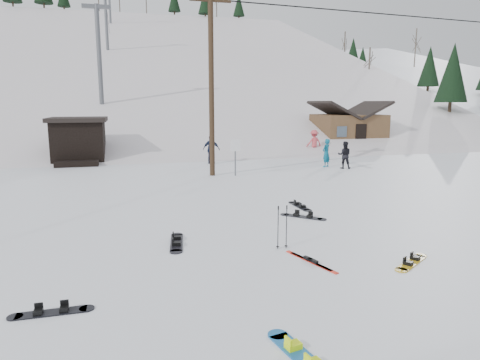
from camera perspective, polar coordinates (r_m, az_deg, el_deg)
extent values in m
plane|color=white|center=(8.20, 1.51, -16.10)|extent=(200.00, 200.00, 0.00)
cube|color=silver|center=(64.03, -12.41, -4.08)|extent=(60.00, 85.24, 65.97)
cube|color=white|center=(71.23, 19.97, -2.19)|extent=(45.66, 93.98, 54.59)
cylinder|color=#3A2819|center=(21.46, -3.84, 12.56)|extent=(0.26, 0.26, 9.00)
cube|color=#3A2819|center=(21.96, -3.97, 22.78)|extent=(2.00, 0.12, 0.12)
cylinder|color=#595B60|center=(21.46, -0.63, 2.95)|extent=(0.07, 0.07, 1.80)
cube|color=white|center=(21.35, -0.61, 4.67)|extent=(0.50, 0.04, 0.60)
cube|color=black|center=(28.31, -20.65, 4.79)|extent=(3.00, 3.00, 2.50)
cube|color=black|center=(28.22, -20.83, 7.56)|extent=(3.40, 3.40, 0.25)
cube|color=black|center=(26.65, -20.88, 2.09)|extent=(2.40, 1.20, 0.30)
cylinder|color=#595B60|center=(37.28, -18.25, 15.35)|extent=(0.36, 0.36, 8.00)
cube|color=#595B60|center=(37.83, -18.60, 21.08)|extent=(2.20, 0.30, 0.30)
cylinder|color=#595B60|center=(57.97, -17.42, 19.89)|extent=(0.36, 0.36, 8.00)
cube|color=brown|center=(35.50, 14.17, 6.29)|extent=(5.00, 4.00, 2.70)
cube|color=black|center=(34.81, 12.32, 9.09)|extent=(2.69, 4.40, 1.43)
cube|color=black|center=(36.10, 16.20, 8.96)|extent=(2.69, 4.40, 1.43)
cube|color=black|center=(33.77, 15.80, 5.59)|extent=(0.90, 0.06, 1.90)
cube|color=#1B68B0|center=(6.74, 8.38, -22.42)|extent=(0.60, 1.42, 0.03)
cylinder|color=#1B68B0|center=(7.23, 5.04, -19.88)|extent=(0.32, 0.32, 0.03)
cube|color=#DFFD0D|center=(6.89, 7.12, -21.05)|extent=(0.26, 0.21, 0.09)
cube|color=red|center=(10.17, 9.71, -10.80)|extent=(0.57, 1.49, 0.02)
cube|color=black|center=(10.15, 9.72, -10.58)|extent=(0.16, 0.29, 0.07)
cube|color=red|center=(10.28, 9.11, -10.55)|extent=(0.57, 1.49, 0.02)
cube|color=black|center=(10.26, 9.11, -10.33)|extent=(0.16, 0.29, 0.07)
cylinder|color=black|center=(10.83, 5.09, -6.41)|extent=(0.02, 0.02, 1.08)
cylinder|color=black|center=(10.98, 5.05, -8.84)|extent=(0.08, 0.08, 0.01)
cylinder|color=black|center=(10.69, 5.14, -3.72)|extent=(0.03, 0.03, 0.10)
cylinder|color=black|center=(10.90, 6.21, -6.31)|extent=(0.02, 0.02, 1.08)
cylinder|color=black|center=(11.05, 6.16, -8.73)|extent=(0.08, 0.08, 0.01)
cylinder|color=black|center=(10.77, 6.27, -3.64)|extent=(0.03, 0.03, 0.10)
cube|color=black|center=(8.52, -23.83, -15.88)|extent=(1.17, 0.28, 0.02)
cylinder|color=black|center=(8.45, -19.75, -15.83)|extent=(0.27, 0.27, 0.02)
cylinder|color=black|center=(8.64, -27.82, -15.85)|extent=(0.27, 0.27, 0.02)
cube|color=black|center=(8.47, -22.39, -15.56)|extent=(0.15, 0.19, 0.08)
cube|color=black|center=(8.54, -25.31, -15.57)|extent=(0.15, 0.19, 0.08)
cube|color=black|center=(11.47, -8.46, -8.27)|extent=(0.49, 1.42, 0.03)
cylinder|color=black|center=(12.13, -8.40, -7.24)|extent=(0.32, 0.32, 0.03)
cylinder|color=black|center=(10.82, -8.52, -9.44)|extent=(0.32, 0.32, 0.03)
cube|color=black|center=(11.69, -8.44, -7.61)|extent=(0.25, 0.20, 0.09)
cube|color=black|center=(11.22, -8.49, -8.39)|extent=(0.25, 0.20, 0.09)
cube|color=black|center=(13.97, 8.39, -4.88)|extent=(1.12, 1.07, 0.03)
cylinder|color=black|center=(13.78, 10.87, -5.17)|extent=(0.29, 0.29, 0.03)
cylinder|color=black|center=(14.19, 5.98, -4.59)|extent=(0.29, 0.29, 0.03)
cube|color=black|center=(13.89, 9.28, -4.77)|extent=(0.25, 0.26, 0.08)
cube|color=black|center=(14.03, 7.52, -4.56)|extent=(0.25, 0.26, 0.08)
cube|color=gold|center=(10.78, 21.88, -10.17)|extent=(1.17, 0.91, 0.02)
cylinder|color=gold|center=(11.33, 22.95, -9.26)|extent=(0.28, 0.28, 0.02)
cylinder|color=gold|center=(10.24, 20.70, -11.17)|extent=(0.28, 0.28, 0.02)
cube|color=black|center=(10.96, 22.30, -9.57)|extent=(0.23, 0.25, 0.08)
cube|color=black|center=(10.57, 21.49, -10.26)|extent=(0.23, 0.25, 0.08)
cube|color=black|center=(15.36, 7.96, -3.48)|extent=(0.35, 1.27, 0.03)
cylinder|color=black|center=(15.91, 6.99, -2.98)|extent=(0.29, 0.29, 0.03)
cylinder|color=black|center=(14.81, 9.01, -4.03)|extent=(0.29, 0.29, 0.03)
cube|color=black|center=(15.54, 7.61, -3.10)|extent=(0.21, 0.16, 0.08)
cube|color=black|center=(15.15, 8.34, -3.48)|extent=(0.21, 0.16, 0.08)
imported|color=#0C5D79|center=(24.95, 11.42, 3.56)|extent=(0.70, 0.65, 1.61)
imported|color=black|center=(24.59, 13.75, 3.26)|extent=(0.91, 0.83, 1.52)
imported|color=#CE4850|center=(30.75, 9.84, 4.98)|extent=(1.19, 0.77, 1.74)
imported|color=#151E36|center=(25.77, -3.84, 4.10)|extent=(1.11, 0.81, 1.74)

